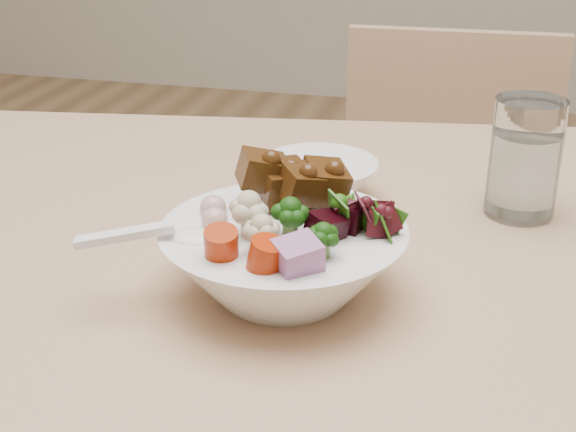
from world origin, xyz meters
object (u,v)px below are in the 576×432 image
at_px(chair_far, 440,246).
at_px(water_glass, 524,163).
at_px(side_bowl, 318,181).
at_px(food_bowl, 286,255).

relative_size(chair_far, water_glass, 6.71).
distance_m(chair_far, side_bowl, 0.62).
bearing_deg(food_bowl, chair_far, 82.34).
relative_size(chair_far, food_bowl, 3.97).
height_order(water_glass, side_bowl, water_glass).
relative_size(food_bowl, side_bowl, 1.62).
bearing_deg(chair_far, side_bowl, -104.66).
distance_m(food_bowl, water_glass, 0.29).
bearing_deg(side_bowl, water_glass, 3.67).
bearing_deg(water_glass, side_bowl, -176.33).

